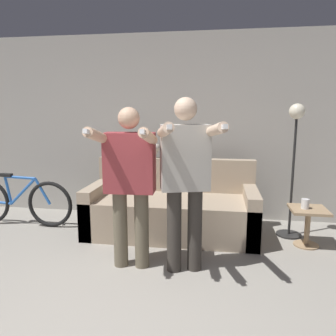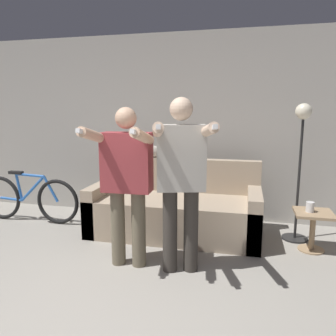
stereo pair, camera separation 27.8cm
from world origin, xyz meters
name	(u,v)px [view 2 (the right image)]	position (x,y,z in m)	size (l,w,h in m)	color
wall_back	(163,127)	(0.00, 3.16, 1.30)	(10.00, 0.05, 2.60)	#B7B2A8
couch	(175,211)	(0.34, 2.43, 0.30)	(2.09, 0.90, 0.91)	tan
person_left	(126,176)	(0.07, 1.46, 0.92)	(0.56, 0.68, 1.58)	#6B604C
person_right	(181,174)	(0.60, 1.46, 0.97)	(0.63, 0.76, 1.66)	#38332D
cat	(151,151)	(-0.07, 2.77, 1.00)	(0.52, 0.11, 0.20)	#B7AD9E
floor_lamp	(301,148)	(1.80, 2.57, 1.12)	(0.30, 0.30, 1.62)	black
side_table	(313,223)	(1.94, 2.27, 0.32)	(0.40, 0.40, 0.45)	#A38460
cup	(310,207)	(1.89, 2.26, 0.50)	(0.09, 0.09, 0.11)	white
bicycle	(29,199)	(-1.75, 2.40, 0.33)	(1.53, 0.07, 0.71)	black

